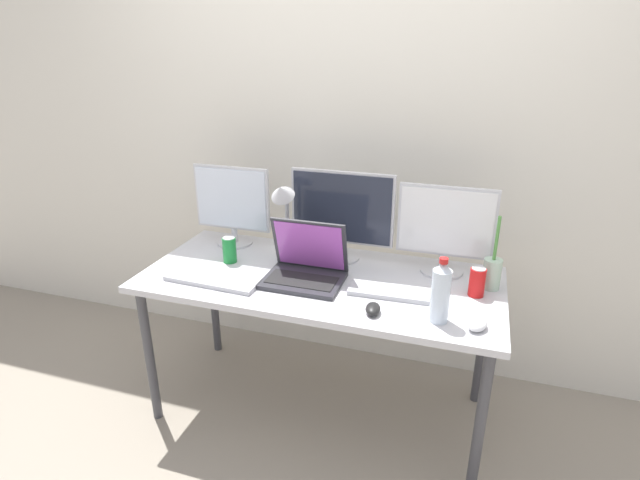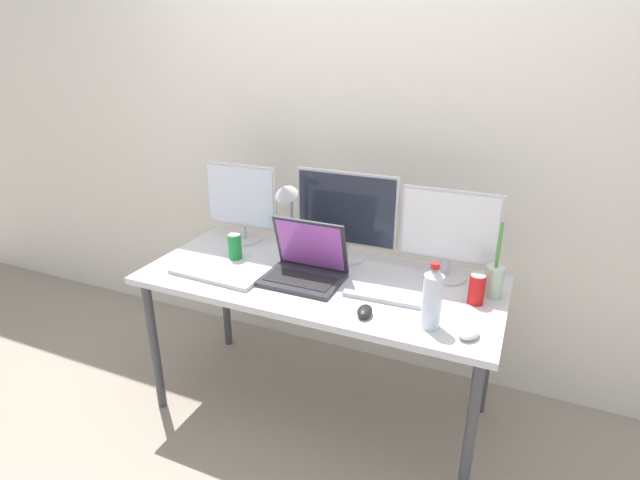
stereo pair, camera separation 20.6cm
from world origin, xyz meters
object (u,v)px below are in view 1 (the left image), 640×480
object	(u,v)px
mouse_by_laptop	(477,324)
water_bottle	(441,293)
mouse_by_keyboard	(373,309)
monitor_left	(232,204)
soda_can_near_keyboard	(477,282)
laptop_silver	(306,267)
soda_can_by_laptop	(230,250)
keyboard_main	(213,280)
keyboard_aux	(392,292)
desk_lamp	(283,207)
work_desk	(320,289)
monitor_right	(445,228)
bamboo_vase	(492,272)
monitor_center	(342,212)

from	to	relation	value
mouse_by_laptop	water_bottle	xyz separation A→B (m)	(-0.14, 0.02, 0.10)
mouse_by_keyboard	mouse_by_laptop	bearing A→B (deg)	-7.25
monitor_left	mouse_by_laptop	size ratio (longest dim) A/B	4.26
mouse_by_laptop	soda_can_near_keyboard	size ratio (longest dim) A/B	0.77
laptop_silver	soda_can_by_laptop	bearing A→B (deg)	170.65
soda_can_by_laptop	mouse_by_keyboard	bearing A→B (deg)	-19.46
keyboard_main	soda_can_by_laptop	distance (m)	0.23
keyboard_aux	desk_lamp	size ratio (longest dim) A/B	0.88
keyboard_main	desk_lamp	size ratio (longest dim) A/B	1.02
monitor_left	work_desk	bearing A→B (deg)	-23.57
monitor_left	monitor_right	distance (m)	1.07
mouse_by_laptop	desk_lamp	distance (m)	0.99
mouse_by_keyboard	desk_lamp	size ratio (longest dim) A/B	0.22
keyboard_aux	keyboard_main	bearing A→B (deg)	-172.89
keyboard_aux	water_bottle	distance (m)	0.28
desk_lamp	bamboo_vase	bearing A→B (deg)	2.23
work_desk	mouse_by_laptop	bearing A→B (deg)	-19.06
water_bottle	soda_can_near_keyboard	bearing A→B (deg)	62.85
monitor_right	keyboard_main	distance (m)	1.06
work_desk	keyboard_aux	xyz separation A→B (m)	(0.34, -0.07, 0.07)
work_desk	soda_can_near_keyboard	distance (m)	0.69
laptop_silver	keyboard_main	distance (m)	0.42
soda_can_near_keyboard	mouse_by_keyboard	bearing A→B (deg)	-143.92
monitor_center	bamboo_vase	world-z (taller)	monitor_center
water_bottle	desk_lamp	distance (m)	0.83
monitor_right	water_bottle	size ratio (longest dim) A/B	1.64
soda_can_near_keyboard	desk_lamp	xyz separation A→B (m)	(-0.88, 0.05, 0.22)
monitor_right	desk_lamp	xyz separation A→B (m)	(-0.72, -0.14, 0.07)
mouse_by_keyboard	water_bottle	distance (m)	0.27
keyboard_aux	soda_can_by_laptop	bearing A→B (deg)	171.21
keyboard_main	water_bottle	bearing A→B (deg)	0.90
bamboo_vase	keyboard_main	bearing A→B (deg)	-164.85
keyboard_aux	desk_lamp	world-z (taller)	desk_lamp
monitor_center	keyboard_aux	xyz separation A→B (m)	(0.31, -0.29, -0.23)
monitor_center	water_bottle	world-z (taller)	monitor_center
monitor_center	water_bottle	xyz separation A→B (m)	(0.51, -0.45, -0.12)
work_desk	mouse_by_laptop	distance (m)	0.74
laptop_silver	keyboard_aux	distance (m)	0.40
laptop_silver	desk_lamp	xyz separation A→B (m)	(-0.15, 0.13, 0.22)
work_desk	monitor_right	size ratio (longest dim) A/B	3.76
mouse_by_keyboard	bamboo_vase	size ratio (longest dim) A/B	0.29
work_desk	laptop_silver	world-z (taller)	laptop_silver
keyboard_aux	desk_lamp	distance (m)	0.63
monitor_left	monitor_right	bearing A→B (deg)	-0.95
monitor_left	keyboard_main	bearing A→B (deg)	-75.75
mouse_by_laptop	soda_can_by_laptop	bearing A→B (deg)	-171.09
soda_can_near_keyboard	bamboo_vase	world-z (taller)	bamboo_vase
monitor_right	soda_can_by_laptop	distance (m)	1.02
soda_can_by_laptop	bamboo_vase	bearing A→B (deg)	4.61
water_bottle	mouse_by_keyboard	bearing A→B (deg)	-175.10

